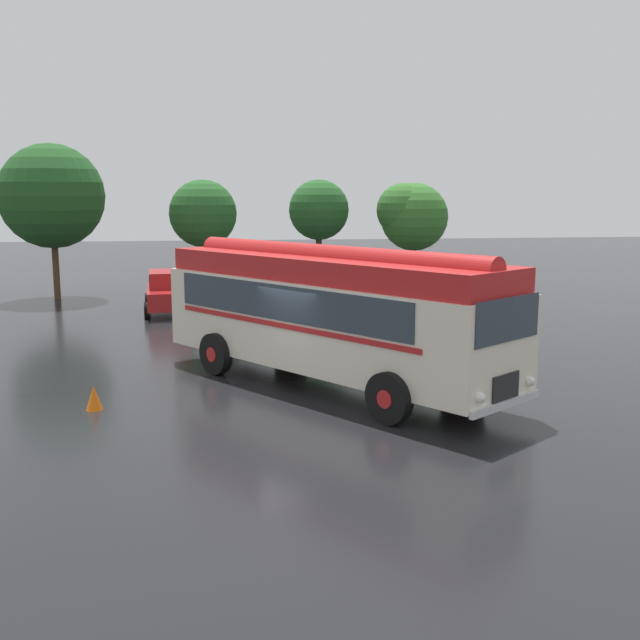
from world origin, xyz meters
TOP-DOWN VIEW (x-y plane):
  - ground_plane at (0.00, 0.00)m, footprint 120.00×120.00m
  - vintage_bus at (0.48, 0.25)m, footprint 7.91×9.59m
  - car_near_left at (-4.12, 12.60)m, footprint 2.21×4.32m
  - car_mid_left at (-1.40, 12.86)m, footprint 2.35×4.38m
  - car_mid_right at (1.40, 12.69)m, footprint 2.29×4.36m
  - tree_far_left at (-9.42, 17.40)m, footprint 4.63×4.63m
  - tree_left_of_centre at (-2.70, 17.65)m, footprint 3.11×3.11m
  - tree_centre at (2.74, 19.25)m, footprint 2.96×2.96m
  - tree_right_of_centre at (7.16, 18.10)m, footprint 3.50×3.28m
  - traffic_cone at (-4.94, -1.14)m, footprint 0.36×0.36m

SIDE VIEW (x-z plane):
  - ground_plane at x=0.00m, z-range 0.00..0.00m
  - traffic_cone at x=-4.94m, z-range 0.00..0.55m
  - car_near_left at x=-4.12m, z-range 0.02..1.68m
  - car_mid_left at x=-1.40m, z-range 0.02..1.68m
  - car_mid_right at x=1.40m, z-range 0.02..1.68m
  - vintage_bus at x=0.48m, z-range 0.15..3.64m
  - tree_right_of_centre at x=7.16m, z-range 1.08..6.31m
  - tree_left_of_centre at x=-2.70m, z-range 1.14..6.49m
  - tree_centre at x=2.74m, z-range 1.21..6.61m
  - tree_far_left at x=-9.42m, z-range 1.13..8.04m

